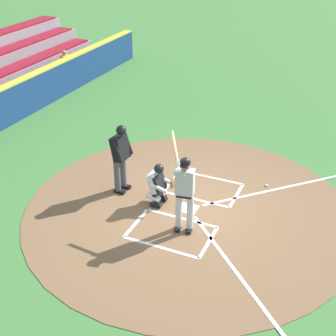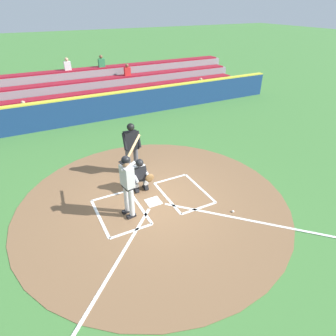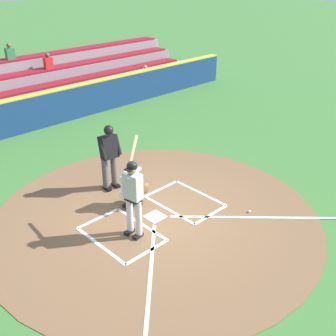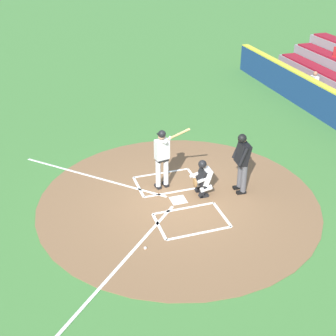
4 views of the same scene
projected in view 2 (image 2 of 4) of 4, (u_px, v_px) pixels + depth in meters
The scene contains 9 objects.
ground_plane at pixel (153, 202), 8.66m from camera, with size 120.00×120.00×0.00m, color #427A38.
dirt_circle at pixel (153, 202), 8.66m from camera, with size 8.00×8.00×0.01m, color brown.
home_plate_and_chalk at pixel (167, 219), 7.98m from camera, with size 7.93×4.91×0.01m.
batter at pixel (128, 182), 7.62m from camera, with size 0.87×0.84×2.13m.
catcher at pixel (140, 174), 8.92m from camera, with size 0.59×0.61×1.13m.
plate_umpire at pixel (131, 145), 9.61m from camera, with size 0.60×0.44×1.86m.
baseball at pixel (233, 211), 8.22m from camera, with size 0.07×0.07×0.07m, color white.
backstop_wall at pixel (89, 109), 14.09m from camera, with size 22.00×0.36×1.31m.
bleacher_stand at pixel (77, 94), 16.13m from camera, with size 20.00×3.40×2.55m.
Camera 2 is at (2.81, 6.39, 5.26)m, focal length 30.73 mm.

